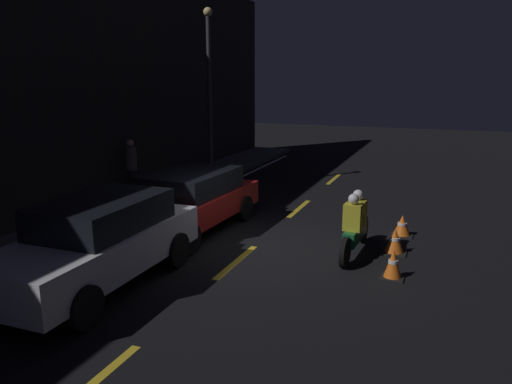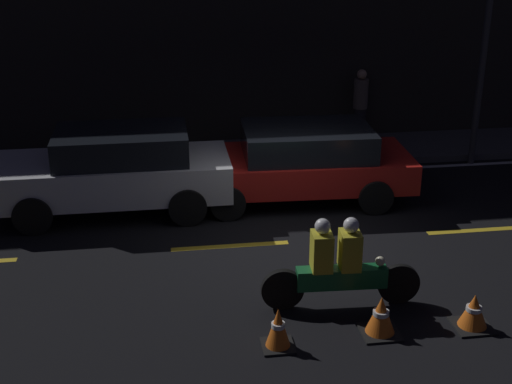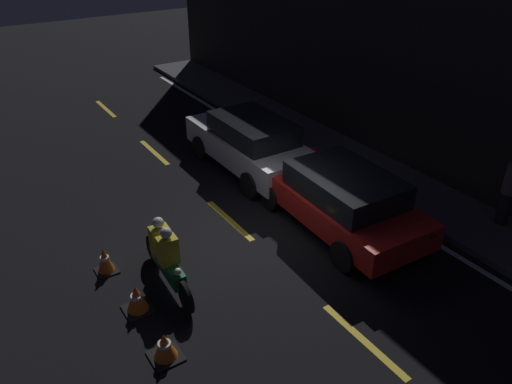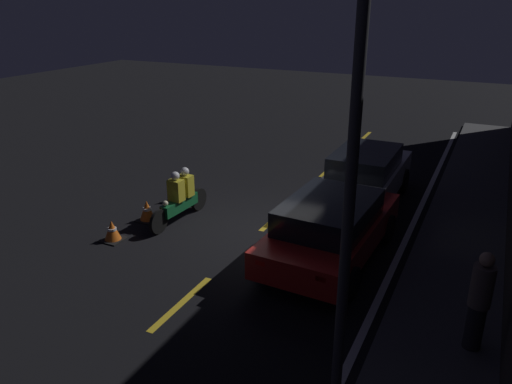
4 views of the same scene
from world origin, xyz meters
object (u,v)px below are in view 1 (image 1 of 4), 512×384
at_px(traffic_cone_mid, 395,241).
at_px(pedestrian, 131,167).
at_px(traffic_cone_far, 402,226).
at_px(street_lamp, 210,91).
at_px(sedan_white, 98,241).
at_px(motorcycle, 355,225).
at_px(taxi_red, 188,199).
at_px(traffic_cone_near, 393,264).

relative_size(traffic_cone_mid, pedestrian, 0.32).
xyz_separation_m(traffic_cone_far, street_lamp, (2.82, 6.40, 2.99)).
relative_size(sedan_white, motorcycle, 1.89).
relative_size(taxi_red, pedestrian, 2.65).
xyz_separation_m(taxi_red, street_lamp, (4.25, 1.47, 2.46)).
relative_size(traffic_cone_near, street_lamp, 0.10).
xyz_separation_m(taxi_red, motorcycle, (-0.27, -4.11, -0.13)).
distance_m(motorcycle, street_lamp, 7.64).
bearing_deg(pedestrian, traffic_cone_near, -112.66).
xyz_separation_m(traffic_cone_mid, street_lamp, (4.12, 6.36, 2.97)).
distance_m(sedan_white, taxi_red, 3.51).
bearing_deg(traffic_cone_far, sedan_white, 135.93).
relative_size(traffic_cone_mid, street_lamp, 0.10).
bearing_deg(taxi_red, motorcycle, 88.62).
distance_m(pedestrian, street_lamp, 3.48).
bearing_deg(motorcycle, sedan_white, 132.15).
bearing_deg(street_lamp, traffic_cone_near, -130.48).
relative_size(taxi_red, traffic_cone_near, 7.89).
relative_size(traffic_cone_far, street_lamp, 0.09).
height_order(traffic_cone_near, street_lamp, street_lamp).
height_order(traffic_cone_far, pedestrian, pedestrian).
bearing_deg(pedestrian, taxi_red, -124.32).
distance_m(traffic_cone_near, pedestrian, 8.79).
bearing_deg(pedestrian, traffic_cone_mid, -103.83).
xyz_separation_m(traffic_cone_mid, pedestrian, (1.96, 7.96, 0.75)).
bearing_deg(traffic_cone_near, taxi_red, 75.68).
bearing_deg(traffic_cone_mid, motorcycle, 117.30).
distance_m(taxi_red, pedestrian, 3.72).
height_order(taxi_red, motorcycle, taxi_red).
distance_m(motorcycle, traffic_cone_far, 1.93).
bearing_deg(traffic_cone_near, traffic_cone_far, 1.80).
relative_size(sedan_white, street_lamp, 0.76).
height_order(motorcycle, pedestrian, pedestrian).
distance_m(motorcycle, traffic_cone_near, 1.40).
xyz_separation_m(traffic_cone_far, pedestrian, (0.67, 8.00, 0.77)).
distance_m(traffic_cone_near, traffic_cone_mid, 1.42).
bearing_deg(traffic_cone_far, traffic_cone_near, -178.20).
height_order(taxi_red, traffic_cone_far, taxi_red).
relative_size(traffic_cone_far, pedestrian, 0.30).
bearing_deg(traffic_cone_near, pedestrian, 67.34).
bearing_deg(taxi_red, traffic_cone_near, 78.08).
relative_size(sedan_white, pedestrian, 2.55).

